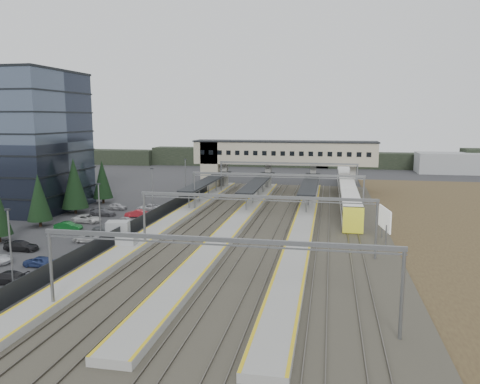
% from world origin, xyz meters
% --- Properties ---
extents(ground, '(220.00, 220.00, 0.00)m').
position_xyz_m(ground, '(0.00, 0.00, 0.00)').
color(ground, '#2B2B2D').
rests_on(ground, ground).
extents(office_building, '(24.30, 18.30, 24.30)m').
position_xyz_m(office_building, '(-36.00, 12.00, 12.19)').
color(office_building, '#3E495B').
rests_on(office_building, ground).
extents(conifer_row, '(4.42, 49.82, 9.50)m').
position_xyz_m(conifer_row, '(-22.00, -3.86, 4.84)').
color(conifer_row, black).
rests_on(conifer_row, ground).
extents(car_park, '(10.61, 44.59, 1.29)m').
position_xyz_m(car_park, '(-13.51, -6.42, 0.61)').
color(car_park, silver).
rests_on(car_park, ground).
extents(lampposts, '(0.50, 53.25, 8.07)m').
position_xyz_m(lampposts, '(-8.00, 1.25, 4.34)').
color(lampposts, slate).
rests_on(lampposts, ground).
extents(fence, '(0.08, 90.00, 2.00)m').
position_xyz_m(fence, '(-6.50, 5.00, 1.00)').
color(fence, '#26282B').
rests_on(fence, ground).
extents(relay_cabin_near, '(3.35, 2.79, 2.44)m').
position_xyz_m(relay_cabin_near, '(-7.25, -4.57, 1.22)').
color(relay_cabin_near, '#95989A').
rests_on(relay_cabin_near, ground).
extents(relay_cabin_far, '(2.44, 2.08, 2.12)m').
position_xyz_m(relay_cabin_far, '(-3.59, -9.77, 1.06)').
color(relay_cabin_far, '#95989A').
rests_on(relay_cabin_far, ground).
extents(rail_corridor, '(34.00, 90.00, 0.92)m').
position_xyz_m(rail_corridor, '(9.34, 5.00, 0.29)').
color(rail_corridor, '#39362D').
rests_on(rail_corridor, ground).
extents(canopies, '(23.10, 30.00, 3.28)m').
position_xyz_m(canopies, '(7.00, 27.00, 3.92)').
color(canopies, black).
rests_on(canopies, ground).
extents(footbridge, '(40.40, 6.40, 11.20)m').
position_xyz_m(footbridge, '(7.70, 42.00, 7.93)').
color(footbridge, '#AAA587').
rests_on(footbridge, ground).
extents(gantries, '(28.40, 62.28, 7.17)m').
position_xyz_m(gantries, '(12.00, 3.00, 6.00)').
color(gantries, slate).
rests_on(gantries, ground).
extents(train, '(2.89, 60.31, 3.63)m').
position_xyz_m(train, '(24.00, 33.31, 2.07)').
color(train, white).
rests_on(train, ground).
extents(billboard, '(0.99, 5.62, 4.75)m').
position_xyz_m(billboard, '(27.75, -0.22, 3.17)').
color(billboard, slate).
rests_on(billboard, ground).
extents(treeline_far, '(170.00, 19.00, 7.00)m').
position_xyz_m(treeline_far, '(23.81, 92.28, 2.95)').
color(treeline_far, black).
rests_on(treeline_far, ground).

